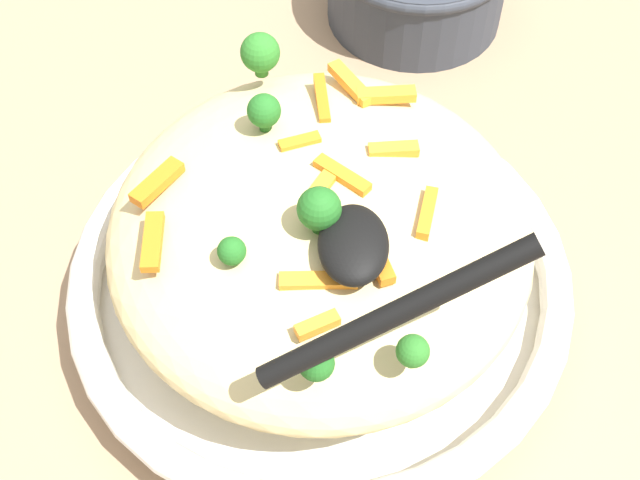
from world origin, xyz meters
TOP-DOWN VIEW (x-y plane):
  - ground_plane at (0.00, 0.00)m, footprint 2.40×2.40m
  - serving_bowl at (0.00, 0.00)m, footprint 0.34×0.34m
  - pasta_mound at (0.00, 0.00)m, footprint 0.28×0.27m
  - carrot_piece_0 at (-0.05, -0.03)m, footprint 0.04×0.02m
  - carrot_piece_1 at (0.04, 0.01)m, footprint 0.02×0.03m
  - carrot_piece_2 at (-0.01, -0.06)m, footprint 0.04×0.02m
  - carrot_piece_3 at (0.01, 0.10)m, footprint 0.04×0.03m
  - carrot_piece_4 at (0.10, -0.02)m, footprint 0.04×0.03m
  - carrot_piece_5 at (0.08, 0.00)m, footprint 0.04×0.01m
  - carrot_piece_6 at (-0.04, 0.10)m, footprint 0.04×0.01m
  - carrot_piece_7 at (0.01, -0.01)m, footprint 0.03×0.04m
  - carrot_piece_8 at (-0.00, 0.00)m, footprint 0.03×0.02m
  - carrot_piece_9 at (-0.09, 0.00)m, footprint 0.02×0.03m
  - carrot_piece_10 at (-0.06, 0.00)m, footprint 0.01×0.04m
  - carrot_piece_11 at (0.09, -0.04)m, footprint 0.01×0.04m
  - carrot_piece_12 at (0.03, -0.05)m, footprint 0.01×0.03m
  - broccoli_floret_0 at (-0.05, 0.05)m, footprint 0.02×0.02m
  - broccoli_floret_1 at (-0.12, 0.00)m, footprint 0.02×0.02m
  - broccoli_floret_2 at (0.05, 0.04)m, footprint 0.02×0.02m
  - broccoli_floret_3 at (0.11, 0.04)m, footprint 0.03×0.03m
  - broccoli_floret_4 at (-0.03, 0.00)m, footprint 0.03×0.03m
  - broccoli_floret_5 at (-0.11, -0.05)m, footprint 0.02×0.02m
  - serving_spoon at (-0.07, -0.03)m, footprint 0.12×0.14m

SIDE VIEW (x-z plane):
  - ground_plane at x=0.00m, z-range 0.00..0.00m
  - serving_bowl at x=0.00m, z-range 0.00..0.05m
  - pasta_mound at x=0.00m, z-range 0.05..0.13m
  - carrot_piece_6 at x=-0.04m, z-range 0.12..0.12m
  - carrot_piece_9 at x=-0.09m, z-range 0.12..0.12m
  - carrot_piece_4 at x=0.10m, z-range 0.12..0.12m
  - carrot_piece_3 at x=0.01m, z-range 0.12..0.12m
  - carrot_piece_11 at x=0.09m, z-range 0.12..0.12m
  - carrot_piece_5 at x=0.08m, z-range 0.12..0.13m
  - carrot_piece_10 at x=-0.06m, z-range 0.12..0.12m
  - carrot_piece_2 at x=-0.01m, z-range 0.12..0.13m
  - carrot_piece_12 at x=0.03m, z-range 0.12..0.13m
  - carrot_piece_1 at x=0.04m, z-range 0.12..0.13m
  - carrot_piece_0 at x=-0.05m, z-range 0.12..0.13m
  - carrot_piece_8 at x=0.00m, z-range 0.12..0.13m
  - carrot_piece_7 at x=0.01m, z-range 0.12..0.13m
  - broccoli_floret_0 at x=-0.05m, z-range 0.12..0.14m
  - broccoli_floret_5 at x=-0.11m, z-range 0.12..0.14m
  - broccoli_floret_1 at x=-0.12m, z-range 0.12..0.14m
  - broccoli_floret_3 at x=0.11m, z-range 0.12..0.15m
  - broccoli_floret_2 at x=0.05m, z-range 0.12..0.15m
  - broccoli_floret_4 at x=-0.03m, z-range 0.13..0.16m
  - serving_spoon at x=-0.07m, z-range 0.11..0.19m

